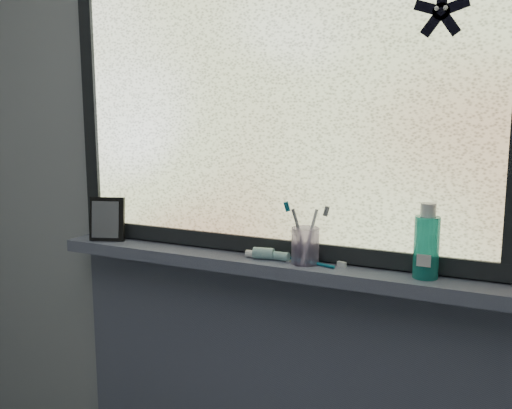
{
  "coord_description": "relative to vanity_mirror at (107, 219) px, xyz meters",
  "views": [
    {
      "loc": [
        0.63,
        -0.31,
        1.47
      ],
      "look_at": [
        -0.02,
        1.05,
        1.22
      ],
      "focal_mm": 40.0,
      "sensor_mm": 36.0,
      "label": 1
    }
  ],
  "objects": [
    {
      "name": "starfish_sticker",
      "position": [
        1.08,
        0.05,
        0.62
      ],
      "size": [
        0.15,
        0.02,
        0.15
      ],
      "primitive_type": null,
      "color": "black",
      "rests_on": "window_pane"
    },
    {
      "name": "wall_back",
      "position": [
        0.68,
        0.09,
        0.15
      ],
      "size": [
        3.0,
        0.01,
        2.5
      ],
      "primitive_type": "cube",
      "color": "#9EA3A8",
      "rests_on": "ground"
    },
    {
      "name": "toothbrush_lying",
      "position": [
        0.74,
        0.02,
        -0.07
      ],
      "size": [
        0.21,
        0.07,
        0.01
      ],
      "primitive_type": null,
      "rotation": [
        0.0,
        0.0,
        -0.25
      ],
      "color": "#0D5D76",
      "rests_on": "windowsill"
    },
    {
      "name": "windowsill",
      "position": [
        0.68,
        0.01,
        -0.1
      ],
      "size": [
        1.62,
        0.14,
        0.04
      ],
      "primitive_type": "cube",
      "color": "slate",
      "rests_on": "wall_back"
    },
    {
      "name": "vanity_mirror",
      "position": [
        0.0,
        0.0,
        0.0
      ],
      "size": [
        0.13,
        0.1,
        0.15
      ],
      "primitive_type": "cube",
      "rotation": [
        0.0,
        0.0,
        0.33
      ],
      "color": "black",
      "rests_on": "windowsill"
    },
    {
      "name": "frame_bottom",
      "position": [
        0.68,
        0.06,
        -0.05
      ],
      "size": [
        1.6,
        0.03,
        0.05
      ],
      "primitive_type": "cube",
      "color": "black",
      "rests_on": "windowsill"
    },
    {
      "name": "toothpaste_tube",
      "position": [
        0.62,
        0.01,
        -0.06
      ],
      "size": [
        0.2,
        0.06,
        0.04
      ],
      "primitive_type": null,
      "rotation": [
        0.0,
        0.0,
        0.1
      ],
      "color": "silver",
      "rests_on": "windowsill"
    },
    {
      "name": "window_pane",
      "position": [
        0.68,
        0.06,
        0.43
      ],
      "size": [
        1.5,
        0.01,
        1.0
      ],
      "primitive_type": "cube",
      "color": "silver",
      "rests_on": "wall_back"
    },
    {
      "name": "frame_left",
      "position": [
        -0.1,
        0.06,
        0.43
      ],
      "size": [
        0.05,
        0.03,
        1.1
      ],
      "primitive_type": "cube",
      "color": "black",
      "rests_on": "wall_back"
    },
    {
      "name": "mouthwash_bottle",
      "position": [
        1.07,
        0.02,
        0.03
      ],
      "size": [
        0.08,
        0.08,
        0.17
      ],
      "primitive_type": "cylinder",
      "rotation": [
        0.0,
        0.0,
        -0.12
      ],
      "color": "#21AFA0",
      "rests_on": "windowsill"
    },
    {
      "name": "toothbrush_cup",
      "position": [
        0.73,
        0.02,
        -0.02
      ],
      "size": [
        0.1,
        0.1,
        0.11
      ],
      "primitive_type": "cylinder",
      "rotation": [
        0.0,
        0.0,
        0.32
      ],
      "color": "#B39BCE",
      "rests_on": "windowsill"
    }
  ]
}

